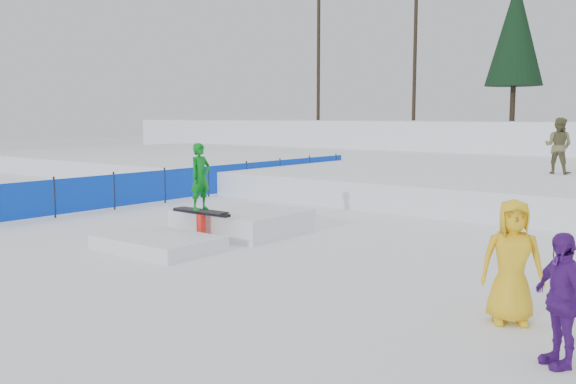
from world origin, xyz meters
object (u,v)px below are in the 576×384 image
Objects in this scene: safety_fence at (208,180)px; walker_olive at (558,146)px; jib_rail_feature at (220,224)px; spectator_yellow at (512,262)px; spectator_purple at (561,300)px.

safety_fence is 8.69× the size of walker_olive.
spectator_yellow is at bearing -15.19° from jib_rail_feature.
safety_fence is at bearing 137.18° from jib_rail_feature.
spectator_yellow is at bearing 107.00° from walker_olive.
safety_fence is 14.31m from spectator_yellow.
jib_rail_feature is (5.39, -4.99, -0.25)m from safety_fence.
walker_olive is 1.26× the size of spectator_purple.
safety_fence is at bearing 121.84° from spectator_yellow.
walker_olive reaches higher than spectator_yellow.
jib_rail_feature reaches higher than spectator_purple.
jib_rail_feature reaches higher than safety_fence.
walker_olive reaches higher than jib_rail_feature.
jib_rail_feature is (-3.85, -11.87, -1.42)m from walker_olive.
safety_fence is 11.57m from walker_olive.
jib_rail_feature is at bearing -42.82° from safety_fence.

